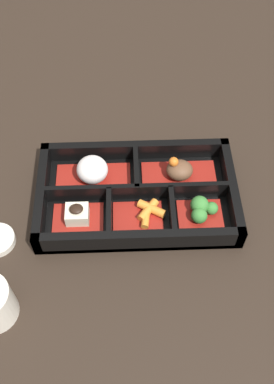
% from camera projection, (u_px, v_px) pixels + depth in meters
% --- Properties ---
extents(ground_plane, '(3.00, 3.00, 0.00)m').
position_uv_depth(ground_plane, '(137.00, 201.00, 0.76)').
color(ground_plane, black).
extents(bento_base, '(0.33, 0.19, 0.01)m').
position_uv_depth(bento_base, '(137.00, 199.00, 0.75)').
color(bento_base, black).
rests_on(bento_base, ground_plane).
extents(bento_rim, '(0.33, 0.19, 0.04)m').
position_uv_depth(bento_rim, '(137.00, 194.00, 0.74)').
color(bento_rim, black).
rests_on(bento_rim, ground_plane).
extents(bowl_rice, '(0.13, 0.06, 0.05)m').
position_uv_depth(bowl_rice, '(93.00, 172.00, 0.75)').
color(bowl_rice, maroon).
rests_on(bowl_rice, bento_base).
extents(bowl_stew, '(0.13, 0.06, 0.05)m').
position_uv_depth(bowl_stew, '(179.00, 172.00, 0.76)').
color(bowl_stew, maroon).
rests_on(bowl_stew, bento_base).
extents(bowl_tofu, '(0.08, 0.06, 0.04)m').
position_uv_depth(bowl_tofu, '(78.00, 216.00, 0.71)').
color(bowl_tofu, maroon).
rests_on(bowl_tofu, bento_base).
extents(bowl_carrots, '(0.08, 0.06, 0.02)m').
position_uv_depth(bowl_carrots, '(145.00, 214.00, 0.72)').
color(bowl_carrots, maroon).
rests_on(bowl_carrots, bento_base).
extents(bowl_greens, '(0.07, 0.06, 0.03)m').
position_uv_depth(bowl_greens, '(201.00, 211.00, 0.72)').
color(bowl_greens, maroon).
rests_on(bowl_greens, bento_base).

